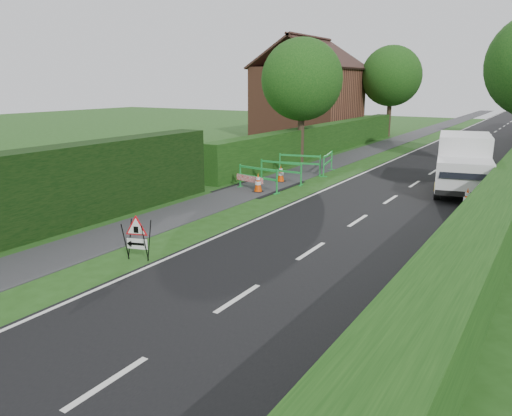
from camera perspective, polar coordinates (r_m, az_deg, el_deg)
The scene contains 20 objects.
ground at distance 11.31m, azimuth -15.74°, elevation -9.03°, with size 120.00×120.00×0.00m, color #1F4614.
road_surface at distance 42.48m, azimuth 24.44°, elevation 7.05°, with size 6.00×90.00×0.02m, color black.
footpath at distance 43.51m, azimuth 17.21°, elevation 7.82°, with size 2.00×90.00×0.02m, color #2D2D30.
hedge_west_far at distance 31.93m, azimuth 7.68°, elevation 6.22°, with size 1.00×24.00×1.80m, color #14380F.
house_west at distance 41.02m, azimuth 5.97°, elevation 12.07°, with size 7.50×7.40×7.88m.
tree_nw at distance 27.84m, azimuth 5.29°, elevation 14.39°, with size 4.40×4.40×6.70m.
tree_fw at distance 42.76m, azimuth 15.21°, elevation 14.34°, with size 4.80×4.80×7.24m.
triangle_sign at distance 12.75m, azimuth -13.62°, elevation -2.95°, with size 0.85×0.85×0.99m.
works_van at distance 21.82m, azimuth 22.61°, elevation 4.81°, with size 2.85×5.27×2.28m.
traffic_cone_0 at distance 18.94m, azimuth 22.97°, elevation 0.97°, with size 0.38×0.38×0.79m.
traffic_cone_1 at distance 20.53m, azimuth 24.21°, elevation 1.80°, with size 0.38×0.38×0.79m.
traffic_cone_2 at distance 23.49m, azimuth 23.11°, elevation 3.33°, with size 0.38×0.38×0.79m.
traffic_cone_3 at distance 20.28m, azimuth 0.24°, elevation 2.91°, with size 0.38×0.38×0.79m.
traffic_cone_4 at distance 22.41m, azimuth 2.84°, elevation 3.98°, with size 0.38×0.38×0.79m.
ped_barrier_0 at distance 20.53m, azimuth 0.23°, elevation 3.73°, with size 2.09×0.69×1.00m.
ped_barrier_1 at distance 22.09m, azimuth 2.87°, elevation 4.46°, with size 2.06×0.35×1.00m.
ped_barrier_2 at distance 24.28m, azimuth 5.03°, elevation 5.30°, with size 2.09×0.80×1.00m.
ped_barrier_3 at distance 24.75m, azimuth 8.22°, elevation 5.38°, with size 0.79×2.09×1.00m.
redwhite_plank at distance 20.87m, azimuth -0.73°, elevation 2.14°, with size 1.50×0.04×0.25m, color red.
hatchback_car at distance 34.45m, azimuth 22.73°, elevation 6.97°, with size 1.60×3.98×1.36m, color silver.
Camera 1 is at (7.82, -6.92, 4.36)m, focal length 35.00 mm.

